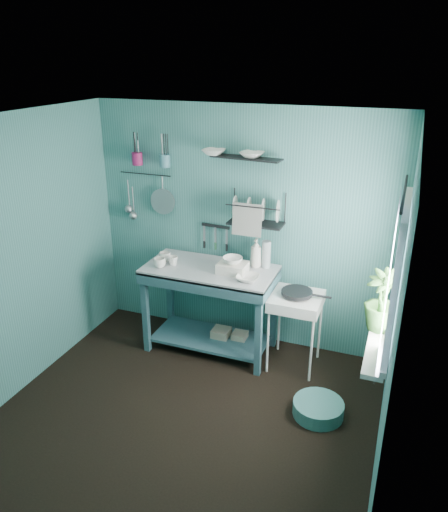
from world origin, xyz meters
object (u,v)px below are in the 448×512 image
(colander, at_px, (163,202))
(potted_plant, at_px, (382,301))
(wash_tub, at_px, (233,268))
(work_counter, at_px, (210,309))
(mug_right, at_px, (165,257))
(storage_tin_large, at_px, (221,338))
(mug_mid, at_px, (173,261))
(utensil_cup_teal, at_px, (165,161))
(mug_left, at_px, (160,263))
(hotplate_stand, at_px, (295,331))
(floor_basin, at_px, (318,409))
(water_bottle, at_px, (266,254))
(soap_bottle, at_px, (256,253))
(frying_pan, at_px, (297,292))
(dish_rack, at_px, (256,209))
(storage_tin_small, at_px, (240,341))
(utensil_cup_magenta, at_px, (137,159))

(colander, height_order, potted_plant, colander)
(potted_plant, bearing_deg, wash_tub, 164.01)
(work_counter, relative_size, mug_right, 10.72)
(wash_tub, distance_m, storage_tin_large, 0.89)
(mug_right, distance_m, storage_tin_large, 1.06)
(colander, distance_m, storage_tin_large, 1.59)
(mug_mid, xyz_separation_m, storage_tin_large, (0.48, 0.11, -0.87))
(utensil_cup_teal, xyz_separation_m, colander, (-0.06, 0.03, -0.45))
(work_counter, relative_size, mug_left, 10.72)
(hotplate_stand, height_order, floor_basin, hotplate_stand)
(wash_tub, height_order, floor_basin, wash_tub)
(hotplate_stand, bearing_deg, water_bottle, 145.60)
(soap_bottle, xyz_separation_m, water_bottle, (0.10, 0.02, -0.01))
(mug_mid, distance_m, floor_basin, 1.99)
(wash_tub, bearing_deg, soap_bottle, 52.31)
(water_bottle, height_order, colander, colander)
(mug_mid, distance_m, frying_pan, 1.29)
(water_bottle, bearing_deg, mug_right, -167.83)
(mug_right, bearing_deg, storage_tin_large, 4.76)
(mug_left, relative_size, potted_plant, 0.24)
(utensil_cup_teal, height_order, storage_tin_large, utensil_cup_teal)
(work_counter, bearing_deg, hotplate_stand, 6.44)
(water_bottle, bearing_deg, colander, 174.07)
(frying_pan, xyz_separation_m, colander, (-1.58, 0.33, 0.65))
(dish_rack, bearing_deg, utensil_cup_teal, -177.84)
(mug_mid, bearing_deg, mug_left, -135.00)
(dish_rack, bearing_deg, mug_left, -148.97)
(work_counter, xyz_separation_m, frying_pan, (0.90, 0.01, 0.35))
(storage_tin_large, relative_size, storage_tin_small, 1.10)
(soap_bottle, height_order, storage_tin_large, soap_bottle)
(work_counter, relative_size, utensil_cup_magenta, 10.15)
(dish_rack, relative_size, colander, 1.96)
(dish_rack, relative_size, storage_tin_small, 2.75)
(storage_tin_large, bearing_deg, mug_mid, -167.09)
(colander, bearing_deg, utensil_cup_teal, -25.21)
(wash_tub, bearing_deg, floor_basin, -31.84)
(floor_basin, bearing_deg, mug_mid, 160.11)
(utensil_cup_magenta, bearing_deg, potted_plant, -15.86)
(mug_mid, height_order, mug_right, mug_right)
(colander, bearing_deg, utensil_cup_magenta, -173.42)
(mug_left, distance_m, soap_bottle, 0.97)
(mug_mid, distance_m, dish_rack, 1.00)
(wash_tub, xyz_separation_m, dish_rack, (0.14, 0.28, 0.54))
(storage_tin_large, bearing_deg, frying_pan, -2.85)
(mug_right, height_order, potted_plant, potted_plant)
(work_counter, height_order, floor_basin, work_counter)
(water_bottle, distance_m, utensil_cup_magenta, 1.69)
(mug_right, bearing_deg, water_bottle, 12.17)
(potted_plant, xyz_separation_m, storage_tin_large, (-1.59, 0.48, -0.98))
(wash_tub, relative_size, hotplate_stand, 0.36)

